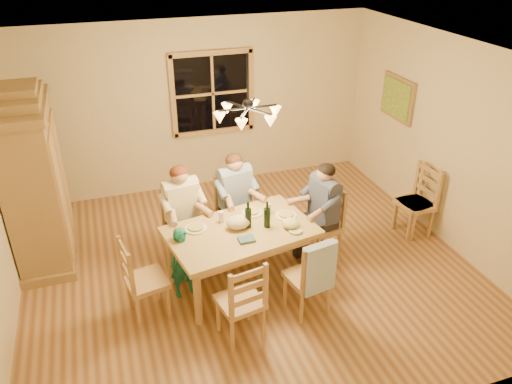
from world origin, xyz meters
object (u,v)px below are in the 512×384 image
object	(u,v)px
adult_slate_man	(323,200)
child	(183,263)
wine_bottle_b	(267,214)
chair_far_right	(236,224)
chair_near_right	(307,288)
wine_bottle_a	(248,215)
chair_far_left	(185,239)
armoire	(35,184)
chair_spare_back	(414,213)
chandelier	(248,113)
dining_table	(241,237)
chair_spare_front	(413,213)
chair_end_right	(321,236)
adult_woman	(182,203)
adult_plaid_man	(235,189)
chair_near_left	(240,313)
chair_end_left	(148,292)

from	to	relation	value
adult_slate_man	child	size ratio (longest dim) A/B	0.97
wine_bottle_b	adult_slate_man	bearing A→B (deg)	16.05
chair_far_right	adult_slate_man	xyz separation A→B (m)	(0.97, -0.63, 0.54)
chair_near_right	wine_bottle_a	distance (m)	1.07
chair_near_right	wine_bottle_a	size ratio (longest dim) A/B	3.00
chair_far_left	wine_bottle_a	distance (m)	1.13
chair_far_right	armoire	bearing A→B (deg)	-22.44
chair_spare_back	chandelier	bearing A→B (deg)	93.76
dining_table	chair_spare_front	distance (m)	2.68
chair_far_left	wine_bottle_b	xyz separation A→B (m)	(0.86, -0.74, 0.62)
chair_end_right	adult_woman	bearing A→B (deg)	63.43
chair_near_right	adult_plaid_man	xyz separation A→B (m)	(-0.37, 1.54, 0.54)
chair_near_right	chair_spare_front	world-z (taller)	same
chair_near_right	adult_slate_man	distance (m)	1.21
dining_table	chair_near_right	world-z (taller)	chair_near_right
armoire	child	size ratio (longest dim) A/B	2.55
chair_spare_front	adult_plaid_man	bearing A→B (deg)	66.39
chair_spare_front	chair_spare_back	xyz separation A→B (m)	(0.00, -0.02, 0.00)
chair_near_right	wine_bottle_a	world-z (taller)	wine_bottle_a
chair_end_right	armoire	bearing A→B (deg)	60.95
wine_bottle_a	child	xyz separation A→B (m)	(-0.80, -0.03, -0.47)
chandelier	chair_far_left	distance (m)	1.97
chandelier	adult_woman	world-z (taller)	chandelier
wine_bottle_a	child	world-z (taller)	wine_bottle_a
armoire	chair_far_left	world-z (taller)	armoire
chair_near_left	chair_spare_front	world-z (taller)	same
adult_woman	chair_spare_back	xyz separation A→B (m)	(3.18, -0.39, -0.54)
chair_end_right	chair_far_right	bearing A→B (deg)	46.64
armoire	wine_bottle_a	size ratio (longest dim) A/B	6.97
armoire	dining_table	distance (m)	2.65
chair_end_right	chandelier	bearing A→B (deg)	76.56
chandelier	chair_far_right	bearing A→B (deg)	90.18
chair_end_left	wine_bottle_b	distance (m)	1.59
chair_near_left	adult_plaid_man	xyz separation A→B (m)	(0.45, 1.69, 0.54)
chair_spare_front	adult_slate_man	bearing A→B (deg)	82.80
adult_slate_man	chair_spare_back	xyz separation A→B (m)	(1.49, 0.11, -0.54)
adult_woman	adult_slate_man	xyz separation A→B (m)	(1.70, -0.50, 0.00)
chair_far_right	chair_near_right	bearing A→B (deg)	93.37
adult_slate_man	wine_bottle_a	size ratio (longest dim) A/B	2.65
chair_spare_front	chair_end_left	bearing A→B (deg)	86.16
chair_near_right	adult_woman	distance (m)	1.87
dining_table	chair_far_right	xyz separation A→B (m)	(0.18, 0.84, -0.35)
armoire	chair_far_right	distance (m)	2.59
chair_near_right	chair_end_left	xyz separation A→B (m)	(-1.70, 0.50, 0.00)
chair_near_right	chair_end_right	distance (m)	1.09
armoire	adult_plaid_man	distance (m)	2.49
chair_near_left	chair_spare_back	world-z (taller)	same
chair_near_right	wine_bottle_b	world-z (taller)	wine_bottle_b
armoire	wine_bottle_b	xyz separation A→B (m)	(2.55, -1.39, -0.13)
chandelier	armoire	distance (m)	2.85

